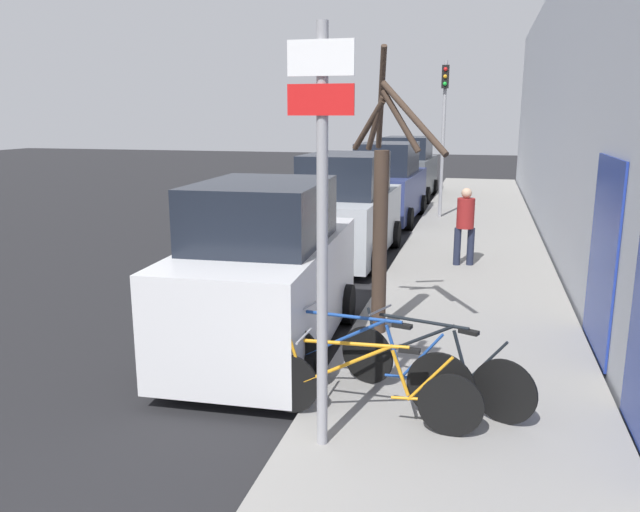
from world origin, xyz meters
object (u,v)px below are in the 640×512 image
Objects in this scene: parked_car_2 at (388,186)px; parked_car_3 at (407,170)px; bicycle_0 at (367,388)px; parked_car_1 at (346,212)px; parked_car_0 at (266,275)px; street_tree at (382,211)px; pedestrian_near at (465,221)px; traffic_light at (444,118)px; bicycle_2 at (431,367)px; bicycle_1 at (363,365)px; signpost at (322,225)px.

parked_car_3 is (-0.05, 5.31, 0.01)m from parked_car_2.
parked_car_1 is at bearing 16.60° from bicycle_0.
street_tree is (1.43, 0.71, 0.82)m from parked_car_0.
parked_car_2 reaches higher than pedestrian_near.
bicycle_0 is at bearing -82.67° from parked_car_3.
street_tree reaches higher than parked_car_2.
street_tree reaches higher than parked_car_1.
parked_car_2 is 2.53m from traffic_light.
pedestrian_near is at bearing 77.09° from street_tree.
bicycle_2 is at bearing -77.52° from parked_car_2.
bicycle_1 is 0.52× the size of parked_car_1.
pedestrian_near reaches higher than bicycle_1.
traffic_light reaches higher than pedestrian_near.
street_tree is (1.45, -10.32, 0.81)m from parked_car_2.
parked_car_0 is 5.73m from parked_car_1.
traffic_light reaches higher than parked_car_1.
pedestrian_near is (0.83, 6.63, 0.50)m from bicycle_1.
bicycle_0 is at bearing -109.41° from pedestrian_near.
bicycle_2 is 0.47× the size of parked_car_1.
street_tree is at bearing -71.93° from parked_car_1.
signpost reaches higher than bicycle_1.
signpost is 1.66× the size of bicycle_0.
bicycle_0 is 7.97m from parked_car_1.
bicycle_2 is at bearing -33.10° from parked_car_0.
traffic_light is at bearing 84.53° from pedestrian_near.
parked_car_3 is (-2.37, 17.69, 0.53)m from bicycle_2.
signpost is at bearing -178.22° from bicycle_1.
parked_car_2 is (-1.42, 13.52, -1.16)m from signpost.
bicycle_1 reaches higher than bicycle_0.
bicycle_2 is 0.50× the size of parked_car_0.
bicycle_0 is 0.87m from bicycle_2.
signpost is 1.79m from bicycle_0.
signpost is at bearing -90.45° from street_tree.
signpost is 0.86× the size of parked_car_3.
pedestrian_near reaches higher than bicycle_0.
bicycle_1 is 0.50× the size of parked_car_2.
pedestrian_near is 0.41× the size of street_tree.
parked_car_2 reaches higher than bicycle_2.
traffic_light reaches higher than parked_car_2.
parked_car_1 is at bearing 27.22° from bicycle_1.
parked_car_0 is (-1.60, 1.53, 0.49)m from bicycle_1.
bicycle_0 is at bearing 55.41° from signpost.
parked_car_1 is 1.16× the size of street_tree.
street_tree is at bearing -80.16° from parked_car_2.
pedestrian_near is at bearing 21.06° from bicycle_2.
parked_car_3 is at bearing 88.77° from pedestrian_near.
signpost reaches higher than pedestrian_near.
traffic_light is (1.69, 5.48, 1.98)m from parked_car_1.
bicycle_0 is (0.33, 0.48, -1.69)m from signpost.
parked_car_2 reaches higher than parked_car_0.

